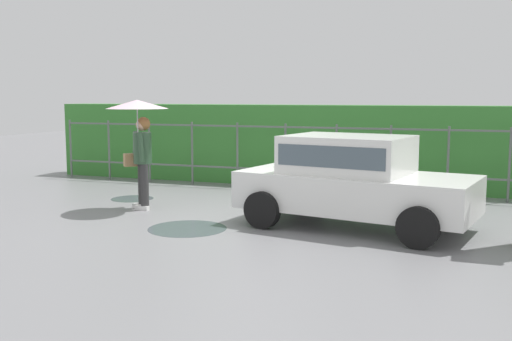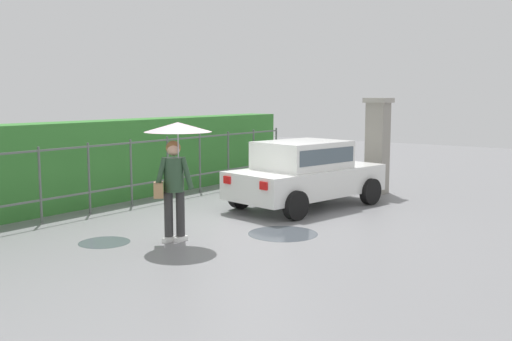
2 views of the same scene
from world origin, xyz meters
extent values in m
plane|color=slate|center=(0.00, 0.00, 0.00)|extent=(40.00, 40.00, 0.00)
cube|color=white|center=(1.98, -0.04, 0.58)|extent=(3.94, 2.29, 0.60)
cube|color=white|center=(1.83, -0.01, 1.18)|extent=(2.13, 1.76, 0.60)
cube|color=#4C5B66|center=(1.83, -0.01, 1.20)|extent=(1.99, 1.75, 0.33)
cylinder|color=black|center=(3.36, 0.56, 0.30)|extent=(0.62, 0.29, 0.60)
cylinder|color=black|center=(3.05, -1.09, 0.30)|extent=(0.62, 0.29, 0.60)
cylinder|color=black|center=(0.90, 1.02, 0.30)|extent=(0.62, 0.29, 0.60)
cylinder|color=black|center=(0.59, -0.64, 0.30)|extent=(0.62, 0.29, 0.60)
cube|color=red|center=(0.25, 0.84, 0.73)|extent=(0.10, 0.21, 0.16)
cube|color=red|center=(0.05, -0.24, 0.73)|extent=(0.10, 0.21, 0.16)
cylinder|color=#333333|center=(-1.98, 0.07, 0.43)|extent=(0.15, 0.15, 0.86)
cylinder|color=#333333|center=(-2.12, 0.21, 0.43)|extent=(0.15, 0.15, 0.86)
cube|color=white|center=(-2.02, 0.03, 0.04)|extent=(0.26, 0.10, 0.08)
cube|color=white|center=(-2.16, 0.17, 0.04)|extent=(0.26, 0.10, 0.08)
cylinder|color=#2D4C33|center=(-2.05, 0.14, 1.15)|extent=(0.34, 0.34, 0.58)
sphere|color=#DBAD89|center=(-2.05, 0.14, 1.58)|extent=(0.22, 0.22, 0.22)
sphere|color=olive|center=(-2.03, 0.17, 1.60)|extent=(0.25, 0.25, 0.25)
cylinder|color=#2D4C33|center=(-1.95, -0.07, 1.18)|extent=(0.22, 0.22, 0.56)
cylinder|color=#2D4C33|center=(-2.26, 0.24, 1.18)|extent=(0.22, 0.22, 0.56)
cylinder|color=#B2B2B7|center=(-2.07, 0.02, 1.50)|extent=(0.02, 0.02, 0.77)
cone|color=#F4C6DB|center=(-2.07, 0.02, 1.96)|extent=(1.13, 1.13, 0.16)
cube|color=tan|center=(-2.32, 0.24, 0.91)|extent=(0.35, 0.35, 0.24)
cylinder|color=#59605B|center=(-6.06, 3.25, 0.75)|extent=(0.05, 0.05, 1.50)
cylinder|color=#59605B|center=(-4.90, 3.25, 0.75)|extent=(0.05, 0.05, 1.50)
cylinder|color=#59605B|center=(-3.73, 3.25, 0.75)|extent=(0.05, 0.05, 1.50)
cylinder|color=#59605B|center=(-2.57, 3.25, 0.75)|extent=(0.05, 0.05, 1.50)
cylinder|color=#59605B|center=(-1.40, 3.25, 0.75)|extent=(0.05, 0.05, 1.50)
cylinder|color=#59605B|center=(-0.24, 3.25, 0.75)|extent=(0.05, 0.05, 1.50)
cylinder|color=#59605B|center=(0.92, 3.25, 0.75)|extent=(0.05, 0.05, 1.50)
cylinder|color=#59605B|center=(2.09, 3.25, 0.75)|extent=(0.05, 0.05, 1.50)
cylinder|color=#59605B|center=(3.25, 3.25, 0.75)|extent=(0.05, 0.05, 1.50)
cylinder|color=#59605B|center=(4.41, 3.25, 0.75)|extent=(0.05, 0.05, 1.50)
cube|color=#59605B|center=(-0.24, 3.25, 1.42)|extent=(11.64, 0.03, 0.04)
cube|color=#59605B|center=(-0.24, 3.25, 0.45)|extent=(11.64, 0.03, 0.04)
cube|color=#387F33|center=(-0.24, 4.15, 0.95)|extent=(12.64, 0.90, 1.90)
cylinder|color=#4C545B|center=(-0.53, -1.07, 0.00)|extent=(1.27, 1.27, 0.00)
cylinder|color=#4C545B|center=(-2.85, 1.02, 0.00)|extent=(0.87, 0.87, 0.00)
camera|label=1|loc=(3.71, -9.40, 2.11)|focal=41.50mm
camera|label=2|loc=(-9.17, -6.83, 2.49)|focal=41.20mm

